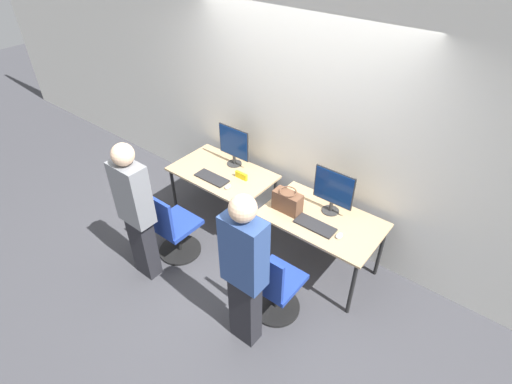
{
  "coord_description": "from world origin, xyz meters",
  "views": [
    {
      "loc": [
        2.04,
        -2.44,
        3.33
      ],
      "look_at": [
        0.0,
        0.15,
        0.86
      ],
      "focal_mm": 28.0,
      "sensor_mm": 36.0,
      "label": 1
    }
  ],
  "objects_px": {
    "office_chair_left": "(173,230)",
    "person_left": "(136,210)",
    "person_right": "(244,269)",
    "keyboard_right": "(315,226)",
    "handbag": "(287,201)",
    "monitor_left": "(234,145)",
    "mouse_right": "(339,236)",
    "mouse_left": "(228,187)",
    "monitor_right": "(333,190)",
    "office_chair_right": "(274,287)",
    "keyboard_left": "(212,178)"
  },
  "relations": [
    {
      "from": "mouse_left",
      "to": "mouse_right",
      "type": "bearing_deg",
      "value": 2.62
    },
    {
      "from": "handbag",
      "to": "monitor_left",
      "type": "bearing_deg",
      "value": 161.68
    },
    {
      "from": "person_right",
      "to": "handbag",
      "type": "bearing_deg",
      "value": 105.38
    },
    {
      "from": "monitor_right",
      "to": "keyboard_right",
      "type": "relative_size",
      "value": 1.19
    },
    {
      "from": "mouse_left",
      "to": "handbag",
      "type": "relative_size",
      "value": 0.3
    },
    {
      "from": "mouse_left",
      "to": "person_left",
      "type": "distance_m",
      "value": 1.04
    },
    {
      "from": "keyboard_right",
      "to": "person_right",
      "type": "distance_m",
      "value": 1.01
    },
    {
      "from": "mouse_left",
      "to": "monitor_right",
      "type": "distance_m",
      "value": 1.18
    },
    {
      "from": "office_chair_left",
      "to": "handbag",
      "type": "bearing_deg",
      "value": 34.79
    },
    {
      "from": "mouse_left",
      "to": "keyboard_right",
      "type": "distance_m",
      "value": 1.1
    },
    {
      "from": "person_left",
      "to": "office_chair_right",
      "type": "distance_m",
      "value": 1.53
    },
    {
      "from": "person_left",
      "to": "monitor_right",
      "type": "relative_size",
      "value": 3.27
    },
    {
      "from": "keyboard_right",
      "to": "mouse_right",
      "type": "relative_size",
      "value": 4.56
    },
    {
      "from": "person_left",
      "to": "monitor_right",
      "type": "height_order",
      "value": "person_left"
    },
    {
      "from": "monitor_left",
      "to": "office_chair_right",
      "type": "bearing_deg",
      "value": -36.8
    },
    {
      "from": "monitor_left",
      "to": "office_chair_left",
      "type": "xyz_separation_m",
      "value": [
        -0.01,
        -1.04,
        -0.61
      ]
    },
    {
      "from": "keyboard_right",
      "to": "handbag",
      "type": "xyz_separation_m",
      "value": [
        -0.36,
        0.04,
        0.11
      ]
    },
    {
      "from": "person_left",
      "to": "handbag",
      "type": "height_order",
      "value": "person_left"
    },
    {
      "from": "person_right",
      "to": "keyboard_right",
      "type": "bearing_deg",
      "value": 85.53
    },
    {
      "from": "keyboard_left",
      "to": "mouse_right",
      "type": "distance_m",
      "value": 1.62
    },
    {
      "from": "mouse_right",
      "to": "handbag",
      "type": "bearing_deg",
      "value": 177.91
    },
    {
      "from": "monitor_right",
      "to": "keyboard_right",
      "type": "height_order",
      "value": "monitor_right"
    },
    {
      "from": "office_chair_left",
      "to": "person_left",
      "type": "relative_size",
      "value": 0.55
    },
    {
      "from": "mouse_right",
      "to": "office_chair_right",
      "type": "relative_size",
      "value": 0.1
    },
    {
      "from": "monitor_left",
      "to": "office_chair_left",
      "type": "height_order",
      "value": "monitor_left"
    },
    {
      "from": "office_chair_left",
      "to": "person_left",
      "type": "xyz_separation_m",
      "value": [
        -0.04,
        -0.37,
        0.51
      ]
    },
    {
      "from": "office_chair_left",
      "to": "monitor_right",
      "type": "xyz_separation_m",
      "value": [
        1.37,
        0.97,
        0.61
      ]
    },
    {
      "from": "mouse_right",
      "to": "person_right",
      "type": "distance_m",
      "value": 1.07
    },
    {
      "from": "keyboard_right",
      "to": "mouse_right",
      "type": "distance_m",
      "value": 0.26
    },
    {
      "from": "handbag",
      "to": "keyboard_right",
      "type": "bearing_deg",
      "value": -5.69
    },
    {
      "from": "keyboard_left",
      "to": "office_chair_right",
      "type": "bearing_deg",
      "value": -24.1
    },
    {
      "from": "monitor_left",
      "to": "mouse_left",
      "type": "height_order",
      "value": "monitor_left"
    },
    {
      "from": "office_chair_left",
      "to": "keyboard_right",
      "type": "xyz_separation_m",
      "value": [
        1.37,
        0.67,
        0.36
      ]
    },
    {
      "from": "keyboard_left",
      "to": "keyboard_right",
      "type": "xyz_separation_m",
      "value": [
        1.36,
        0.03,
        0.0
      ]
    },
    {
      "from": "mouse_right",
      "to": "person_right",
      "type": "bearing_deg",
      "value": -108.61
    },
    {
      "from": "keyboard_left",
      "to": "office_chair_left",
      "type": "bearing_deg",
      "value": -91.24
    },
    {
      "from": "mouse_right",
      "to": "office_chair_right",
      "type": "distance_m",
      "value": 0.79
    },
    {
      "from": "monitor_left",
      "to": "keyboard_right",
      "type": "distance_m",
      "value": 1.43
    },
    {
      "from": "keyboard_left",
      "to": "person_left",
      "type": "distance_m",
      "value": 1.02
    },
    {
      "from": "keyboard_right",
      "to": "handbag",
      "type": "height_order",
      "value": "handbag"
    },
    {
      "from": "person_right",
      "to": "office_chair_left",
      "type": "bearing_deg",
      "value": 166.1
    },
    {
      "from": "monitor_left",
      "to": "handbag",
      "type": "bearing_deg",
      "value": -18.32
    },
    {
      "from": "mouse_left",
      "to": "office_chair_right",
      "type": "relative_size",
      "value": 0.1
    },
    {
      "from": "office_chair_left",
      "to": "handbag",
      "type": "height_order",
      "value": "handbag"
    },
    {
      "from": "mouse_left",
      "to": "keyboard_right",
      "type": "xyz_separation_m",
      "value": [
        1.1,
        0.05,
        -0.01
      ]
    },
    {
      "from": "monitor_left",
      "to": "mouse_left",
      "type": "distance_m",
      "value": 0.55
    },
    {
      "from": "keyboard_right",
      "to": "mouse_left",
      "type": "bearing_deg",
      "value": -177.44
    },
    {
      "from": "monitor_left",
      "to": "keyboard_right",
      "type": "xyz_separation_m",
      "value": [
        1.36,
        -0.37,
        -0.26
      ]
    },
    {
      "from": "monitor_left",
      "to": "handbag",
      "type": "xyz_separation_m",
      "value": [
        1.0,
        -0.33,
        -0.15
      ]
    },
    {
      "from": "monitor_left",
      "to": "office_chair_left",
      "type": "distance_m",
      "value": 1.2
    }
  ]
}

